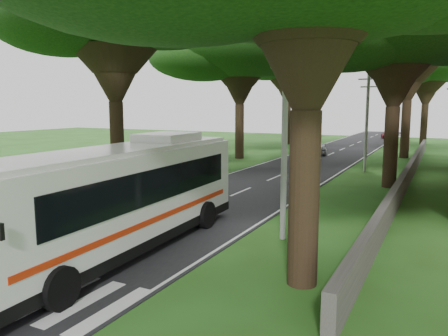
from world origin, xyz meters
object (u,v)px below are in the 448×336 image
at_px(distant_car_a, 319,149).
at_px(pedestrian, 69,193).
at_px(pole_near, 285,135).
at_px(distant_car_c, 388,135).
at_px(coach_bus, 121,197).
at_px(pole_far, 394,115).
at_px(pole_mid, 367,120).

bearing_deg(distant_car_a, pedestrian, 65.26).
distance_m(pole_near, distant_car_c, 58.75).
bearing_deg(distant_car_c, coach_bus, 75.06).
distance_m(pole_far, pedestrian, 41.69).
bearing_deg(pedestrian, pole_near, -75.27).
height_order(distant_car_c, pedestrian, pedestrian).
xyz_separation_m(pole_near, pole_far, (0.00, 40.00, 0.00)).
height_order(pole_far, coach_bus, pole_far).
bearing_deg(distant_car_c, pole_mid, 80.77).
bearing_deg(pole_mid, pole_near, -90.00).
distance_m(pole_mid, distant_car_a, 13.12).
bearing_deg(distant_car_c, distant_car_a, 68.85).
bearing_deg(coach_bus, pedestrian, 146.61).
bearing_deg(pole_mid, pedestrian, -120.98).
bearing_deg(pole_mid, pole_far, 90.00).
bearing_deg(pole_far, coach_bus, -96.08).
xyz_separation_m(pole_far, distant_car_c, (-2.50, 18.59, -3.50)).
xyz_separation_m(pole_near, pedestrian, (-11.89, 0.19, -3.41)).
height_order(pole_far, distant_car_c, pole_far).
xyz_separation_m(pole_mid, distant_car_c, (-2.50, 38.59, -3.50)).
distance_m(pole_near, pedestrian, 12.37).
bearing_deg(distant_car_c, pole_near, 79.51).
xyz_separation_m(pole_far, distant_car_a, (-6.51, -9.16, -3.50)).
bearing_deg(pole_far, distant_car_a, -125.40).
distance_m(pole_far, distant_car_c, 19.08).
distance_m(pole_near, coach_bus, 6.62).
relative_size(pole_near, coach_bus, 0.61).
relative_size(distant_car_c, pedestrian, 2.90).
relative_size(distant_car_a, distant_car_c, 0.86).
relative_size(coach_bus, distant_car_c, 2.94).
xyz_separation_m(pole_far, coach_bus, (-4.70, -44.16, -2.10)).
bearing_deg(pole_near, coach_bus, -138.52).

